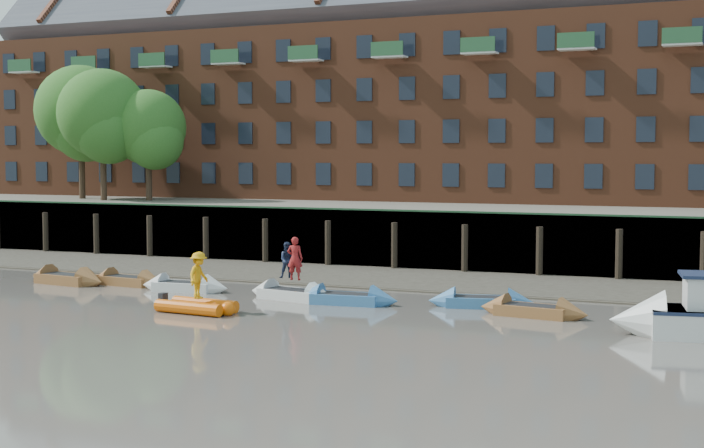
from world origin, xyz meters
The scene contains 19 objects.
ground centered at (0.00, 0.00, 0.00)m, with size 220.00×220.00×0.00m, color #625C55.
foreshore centered at (0.00, 18.00, 0.00)m, with size 110.00×8.00×0.50m, color #3D382F.
mud_band centered at (0.00, 14.60, 0.00)m, with size 110.00×1.60×0.10m, color #4C4336.
river_wall centered at (0.00, 22.38, 1.59)m, with size 110.00×1.23×3.30m.
bank_terrace centered at (0.00, 36.00, 1.60)m, with size 110.00×28.00×3.20m, color #5E594D.
apartment_terrace centered at (0.00, 36.99, 12.82)m, with size 80.60×15.56×20.98m.
tree_cluster centered at (-25.62, 27.35, 9.00)m, with size 11.76×7.74×9.40m.
rowboat_0 centered at (-14.68, 9.96, 0.24)m, with size 4.90×2.00×1.38m.
rowboat_1 centered at (-11.61, 10.73, 0.22)m, with size 4.41×1.69×1.25m.
rowboat_2 centered at (-7.91, 10.00, 0.22)m, with size 4.46×1.62×1.27m.
rowboat_3 centered at (-2.22, 9.65, 0.23)m, with size 4.63×2.10×1.30m.
rowboat_4 centered at (0.51, 9.38, 0.23)m, with size 4.60×1.70×1.31m.
rowboat_5 centered at (5.99, 10.78, 0.23)m, with size 4.57×2.16×1.28m.
rowboat_6 centered at (8.48, 9.35, 0.23)m, with size 4.54×1.87×1.28m.
rib_tender centered at (-3.99, 4.99, 0.25)m, with size 3.44×1.89×0.58m.
motor_launch centered at (14.70, 7.29, 0.72)m, with size 7.16×3.43×2.84m.
person_rower_a centered at (-2.01, 9.58, 1.82)m, with size 0.69×0.45×1.89m, color maroon.
person_rower_b centered at (-2.53, 9.95, 1.68)m, with size 0.78×0.61×1.61m, color #19233F.
person_rib_crew centered at (-4.07, 5.10, 1.49)m, with size 1.22×0.70×1.88m, color orange.
Camera 1 is at (16.86, -28.25, 6.30)m, focal length 50.00 mm.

